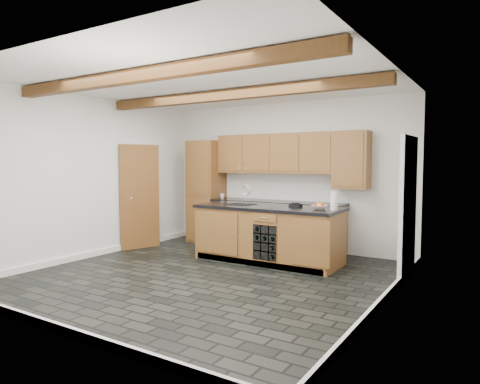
% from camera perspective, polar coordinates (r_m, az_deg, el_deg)
% --- Properties ---
extents(ground, '(5.00, 5.00, 0.00)m').
position_cam_1_polar(ground, '(6.40, -4.27, -11.07)').
color(ground, black).
rests_on(ground, ground).
extents(room_shell, '(5.01, 5.00, 5.00)m').
position_cam_1_polar(room_shell, '(6.67, -2.22, 2.81)').
color(room_shell, white).
rests_on(room_shell, ground).
extents(back_cabinetry, '(3.65, 0.62, 2.20)m').
position_cam_1_polar(back_cabinetry, '(8.30, 2.77, -0.73)').
color(back_cabinetry, brown).
rests_on(back_cabinetry, ground).
extents(island, '(2.48, 0.96, 0.93)m').
position_cam_1_polar(island, '(7.21, 3.79, -5.59)').
color(island, brown).
rests_on(island, ground).
extents(faucet, '(0.45, 0.40, 0.34)m').
position_cam_1_polar(faucet, '(7.46, 0.22, -1.38)').
color(faucet, black).
rests_on(faucet, island).
extents(kitchen_scale, '(0.22, 0.15, 0.06)m').
position_cam_1_polar(kitchen_scale, '(7.12, 7.42, -1.71)').
color(kitchen_scale, black).
rests_on(kitchen_scale, island).
extents(fruit_bowl, '(0.29, 0.29, 0.06)m').
position_cam_1_polar(fruit_bowl, '(6.80, 10.53, -2.01)').
color(fruit_bowl, beige).
rests_on(fruit_bowl, island).
extents(fruit_cluster, '(0.16, 0.17, 0.07)m').
position_cam_1_polar(fruit_cluster, '(6.80, 10.53, -1.74)').
color(fruit_cluster, red).
rests_on(fruit_cluster, fruit_bowl).
extents(paper_towel, '(0.11, 0.11, 0.28)m').
position_cam_1_polar(paper_towel, '(6.73, 12.42, -1.14)').
color(paper_towel, white).
rests_on(paper_towel, island).
extents(mug, '(0.13, 0.13, 0.09)m').
position_cam_1_polar(mug, '(8.73, -2.38, -0.53)').
color(mug, white).
rests_on(mug, back_cabinetry).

